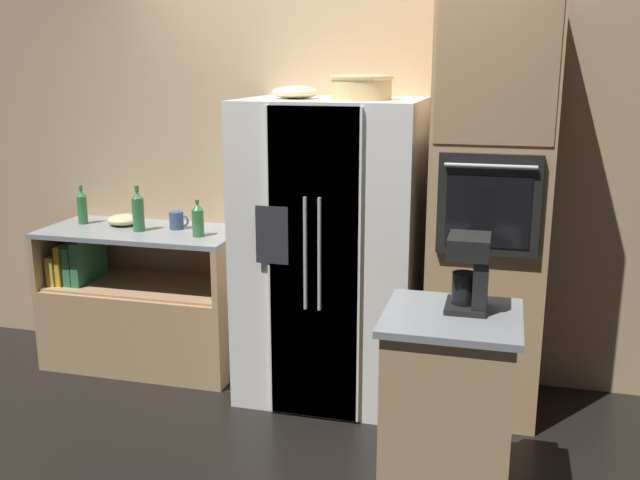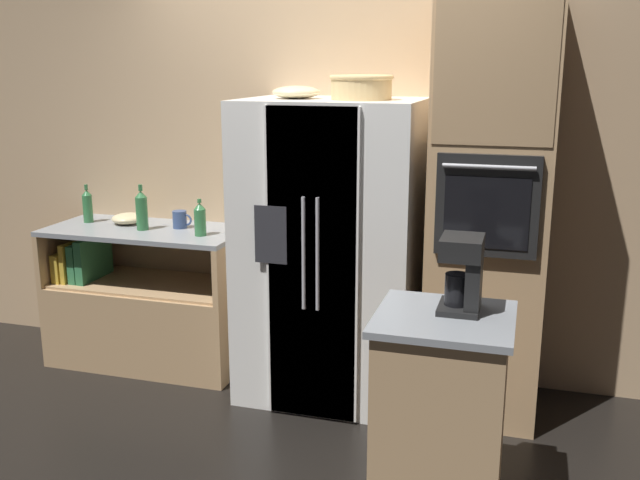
# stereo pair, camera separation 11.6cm
# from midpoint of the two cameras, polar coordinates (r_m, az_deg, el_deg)

# --- Properties ---
(ground_plane) EXTENTS (20.00, 20.00, 0.00)m
(ground_plane) POSITION_cam_midpoint_polar(r_m,az_deg,el_deg) (4.37, -1.10, -11.89)
(ground_plane) COLOR black
(wall_back) EXTENTS (12.00, 0.06, 2.80)m
(wall_back) POSITION_cam_midpoint_polar(r_m,az_deg,el_deg) (4.39, 0.41, 7.36)
(wall_back) COLOR tan
(wall_back) RESTS_ON ground_plane
(counter_left) EXTENTS (1.25, 0.59, 0.89)m
(counter_left) POSITION_cam_midpoint_polar(r_m,az_deg,el_deg) (4.77, -14.54, -5.81)
(counter_left) COLOR tan
(counter_left) RESTS_ON ground_plane
(refrigerator) EXTENTS (0.99, 0.79, 1.72)m
(refrigerator) POSITION_cam_midpoint_polar(r_m,az_deg,el_deg) (4.07, 0.05, -0.92)
(refrigerator) COLOR white
(refrigerator) RESTS_ON ground_plane
(wall_oven) EXTENTS (0.61, 0.72, 2.28)m
(wall_oven) POSITION_cam_midpoint_polar(r_m,az_deg,el_deg) (3.94, 12.60, 2.48)
(wall_oven) COLOR tan
(wall_oven) RESTS_ON ground_plane
(island_counter) EXTENTS (0.56, 0.55, 0.91)m
(island_counter) POSITION_cam_midpoint_polar(r_m,az_deg,el_deg) (3.13, 9.11, -13.72)
(island_counter) COLOR tan
(island_counter) RESTS_ON ground_plane
(wicker_basket) EXTENTS (0.34, 0.34, 0.13)m
(wicker_basket) POSITION_cam_midpoint_polar(r_m,az_deg,el_deg) (3.85, 2.45, 12.18)
(wicker_basket) COLOR tan
(wicker_basket) RESTS_ON refrigerator
(fruit_bowl) EXTENTS (0.26, 0.26, 0.07)m
(fruit_bowl) POSITION_cam_midpoint_polar(r_m,az_deg,el_deg) (3.96, -2.83, 11.72)
(fruit_bowl) COLOR beige
(fruit_bowl) RESTS_ON refrigerator
(bottle_tall) EXTENTS (0.07, 0.07, 0.22)m
(bottle_tall) POSITION_cam_midpoint_polar(r_m,az_deg,el_deg) (4.33, -10.51, 1.60)
(bottle_tall) COLOR #33723F
(bottle_tall) RESTS_ON counter_left
(bottle_short) EXTENTS (0.07, 0.07, 0.29)m
(bottle_short) POSITION_cam_midpoint_polar(r_m,az_deg,el_deg) (4.54, -15.06, 2.25)
(bottle_short) COLOR #33723F
(bottle_short) RESTS_ON counter_left
(bottle_wide) EXTENTS (0.06, 0.06, 0.25)m
(bottle_wide) POSITION_cam_midpoint_polar(r_m,az_deg,el_deg) (4.86, -19.15, 2.50)
(bottle_wide) COLOR #33723F
(bottle_wide) RESTS_ON counter_left
(mug) EXTENTS (0.13, 0.09, 0.11)m
(mug) POSITION_cam_midpoint_polar(r_m,az_deg,el_deg) (4.56, -12.09, 1.54)
(mug) COLOR #384C7A
(mug) RESTS_ON counter_left
(mixing_bowl) EXTENTS (0.21, 0.21, 0.07)m
(mixing_bowl) POSITION_cam_midpoint_polar(r_m,az_deg,el_deg) (4.76, -16.09, 1.57)
(mixing_bowl) COLOR beige
(mixing_bowl) RESTS_ON counter_left
(coffee_maker) EXTENTS (0.17, 0.21, 0.31)m
(coffee_maker) POSITION_cam_midpoint_polar(r_m,az_deg,el_deg) (2.96, 11.02, -2.32)
(coffee_maker) COLOR black
(coffee_maker) RESTS_ON island_counter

